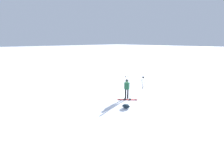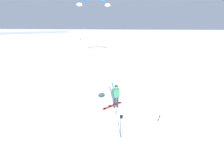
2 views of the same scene
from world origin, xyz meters
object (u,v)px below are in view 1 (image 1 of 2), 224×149
at_px(snowboarder, 127,87).
at_px(ski_poles, 127,79).
at_px(snowboard, 127,100).
at_px(camera_tripod, 143,80).
at_px(gear_bag_large, 126,106).

xyz_separation_m(snowboarder, ski_poles, (2.84, 2.50, -0.31)).
distance_m(snowboard, camera_tripod, 3.66).
relative_size(snowboard, camera_tripod, 0.97).
relative_size(snowboard, gear_bag_large, 2.06).
distance_m(snowboarder, gear_bag_large, 2.26).
relative_size(snowboarder, gear_bag_large, 2.74).
bearing_deg(camera_tripod, gear_bag_large, -158.51).
height_order(gear_bag_large, camera_tripod, camera_tripod).
height_order(snowboarder, snowboard, snowboarder).
bearing_deg(gear_bag_large, snowboarder, 40.34).
height_order(gear_bag_large, ski_poles, ski_poles).
bearing_deg(camera_tripod, snowboard, -166.22).
xyz_separation_m(snowboarder, snowboard, (-0.20, -0.29, -1.07)).
distance_m(snowboarder, ski_poles, 3.80).
bearing_deg(ski_poles, snowboarder, -138.58).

